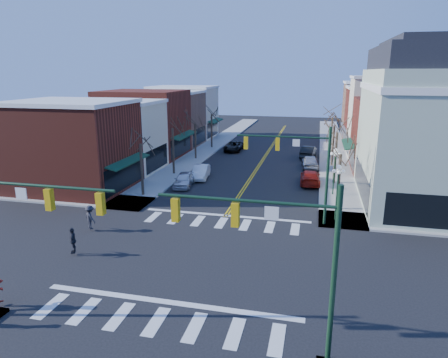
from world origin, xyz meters
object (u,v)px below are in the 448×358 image
Objects in this scene: lamppost_corner at (338,183)px; lamppost_midblock at (335,164)px; car_left_mid at (201,172)px; car_right_near at (310,177)px; victorian_corner at (446,125)px; car_right_far at (308,152)px; pedestrian_dark_b at (90,217)px; car_left_near at (184,180)px; car_left_far at (234,146)px; pedestrian_dark_a at (73,240)px; car_right_mid at (310,162)px.

lamppost_midblock is (0.00, 6.50, 0.00)m from lamppost_corner.
car_right_near is at bearing -5.04° from car_left_mid.
victorian_corner is 3.29× the size of lamppost_corner.
car_left_mid is (-21.58, 3.62, -5.96)m from victorian_corner.
car_right_far is (-2.64, 22.82, -2.19)m from lamppost_corner.
lamppost_corner reaches higher than pedestrian_dark_b.
car_left_near is 0.95× the size of car_left_mid.
car_left_mid is 0.90× the size of car_right_near.
lamppost_corner is at bearing -62.87° from car_left_far.
lamppost_midblock is 0.90× the size of car_left_far.
victorian_corner is 3.54× the size of car_left_near.
car_right_near is at bearing -100.83° from pedestrian_dark_b.
pedestrian_dark_a is (-15.71, -9.52, -2.00)m from lamppost_corner.
pedestrian_dark_b is (-14.50, -22.67, 0.23)m from car_right_mid.
pedestrian_dark_a is (-15.71, -16.02, -2.00)m from lamppost_midblock.
car_right_far is (-2.64, 16.32, -2.19)m from lamppost_midblock.
car_right_mid reaches higher than car_left_mid.
car_left_near is 12.47m from pedestrian_dark_b.
pedestrian_dark_a is at bearing -147.13° from victorian_corner.
car_right_near reaches higher than car_left_far.
car_right_near is 21.62m from pedestrian_dark_b.
lamppost_corner reaches higher than car_left_far.
car_right_mid is 0.97× the size of car_right_far.
pedestrian_dark_a is (-2.71, -34.54, 0.29)m from car_left_far.
pedestrian_dark_b is at bearing -143.67° from lamppost_midblock.
victorian_corner is 22.68m from car_left_mid.
pedestrian_dark_b reaches higher than car_left_near.
car_right_near is at bearing 120.57° from lamppost_midblock.
pedestrian_dark_b reaches higher than car_left_far.
car_right_mid is at bearing 126.44° from pedestrian_dark_a.
pedestrian_dark_b is at bearing -108.78° from car_left_near.
lamppost_midblock reaches higher than car_left_mid.
lamppost_corner is at bearing -90.00° from lamppost_midblock.
car_left_mid is 0.94× the size of car_right_mid.
lamppost_midblock is 13.83m from car_left_mid.
lamppost_corner reaches higher than car_left_near.
lamppost_corner is 17.86m from pedestrian_dark_b.
pedestrian_dark_a is at bearing -94.81° from car_left_far.
car_left_near reaches higher than car_right_near.
victorian_corner is 3.38× the size of car_left_mid.
car_left_far is 13.49m from car_right_mid.
lamppost_corner is at bearing -30.32° from car_left_near.
car_left_mid is 2.61× the size of pedestrian_dark_a.
car_right_near is at bearing 98.99° from car_right_far.
car_right_far is (-0.37, 5.98, 0.00)m from car_right_mid.
victorian_corner reaches higher than car_right_far.
victorian_corner is 8.82× the size of pedestrian_dark_a.
car_left_mid is at bearing -91.38° from car_left_far.
victorian_corner is at bearing -42.10° from car_left_far.
pedestrian_dark_a is (-2.43, -19.13, 0.26)m from car_left_mid.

